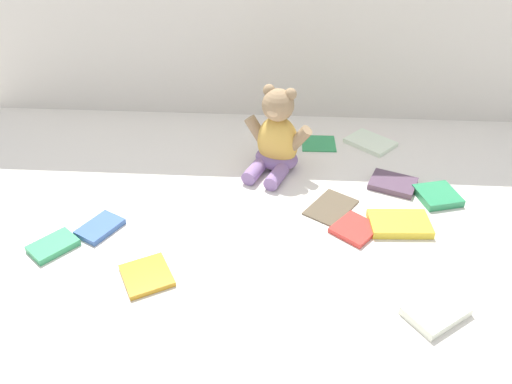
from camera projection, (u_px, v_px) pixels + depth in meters
ground_plane at (252, 202)px, 1.21m from camera, size 3.20×3.20×0.00m
teddy_bear at (277, 139)px, 1.30m from camera, size 0.19×0.19×0.23m
book_case_0 at (100, 227)px, 1.12m from camera, size 0.10×0.12×0.01m
book_case_1 at (399, 224)px, 1.13m from camera, size 0.14×0.10×0.02m
book_case_2 at (437, 196)px, 1.22m from camera, size 0.12×0.12×0.02m
book_case_3 at (53, 246)px, 1.07m from camera, size 0.11×0.12×0.01m
book_case_4 at (370, 142)px, 1.44m from camera, size 0.16×0.16×0.01m
book_case_5 at (147, 276)px, 1.00m from camera, size 0.13×0.13×0.01m
book_case_6 at (393, 183)px, 1.27m from camera, size 0.14×0.12×0.02m
book_case_7 at (355, 229)px, 1.12m from camera, size 0.12×0.13×0.01m
book_case_8 at (319, 143)px, 1.45m from camera, size 0.10×0.09×0.01m
book_case_9 at (331, 207)px, 1.19m from camera, size 0.14×0.15×0.01m
book_case_10 at (436, 311)px, 0.92m from camera, size 0.14×0.13×0.02m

